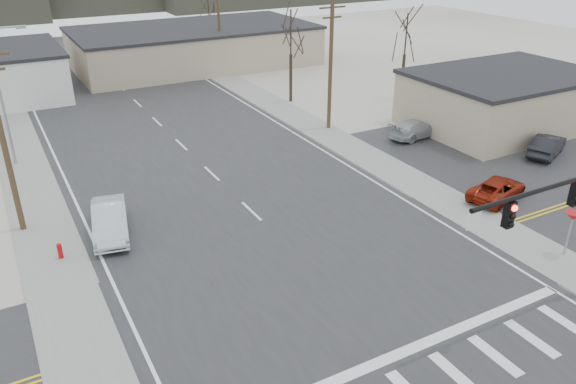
# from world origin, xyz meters

# --- Properties ---
(ground) EXTENTS (140.00, 140.00, 0.00)m
(ground) POSITION_xyz_m (0.00, 0.00, 0.00)
(ground) COLOR silver
(ground) RESTS_ON ground
(main_road) EXTENTS (18.00, 110.00, 0.05)m
(main_road) POSITION_xyz_m (0.00, 15.00, 0.02)
(main_road) COLOR #262629
(main_road) RESTS_ON ground
(cross_road) EXTENTS (90.00, 10.00, 0.04)m
(cross_road) POSITION_xyz_m (0.00, 0.00, 0.02)
(cross_road) COLOR #262629
(cross_road) RESTS_ON ground
(parking_lot) EXTENTS (18.00, 20.00, 0.03)m
(parking_lot) POSITION_xyz_m (20.00, 6.00, 0.02)
(parking_lot) COLOR #262629
(parking_lot) RESTS_ON ground
(sidewalk_left) EXTENTS (3.00, 90.00, 0.06)m
(sidewalk_left) POSITION_xyz_m (-10.60, 20.00, 0.03)
(sidewalk_left) COLOR gray
(sidewalk_left) RESTS_ON ground
(sidewalk_right) EXTENTS (3.00, 90.00, 0.06)m
(sidewalk_right) POSITION_xyz_m (10.60, 20.00, 0.03)
(sidewalk_right) COLOR gray
(sidewalk_right) RESTS_ON ground
(fire_hydrant) EXTENTS (0.24, 0.24, 0.87)m
(fire_hydrant) POSITION_xyz_m (-10.20, 8.00, 0.45)
(fire_hydrant) COLOR #A50C0C
(fire_hydrant) RESTS_ON ground
(yield_sign) EXTENTS (0.80, 0.80, 2.35)m
(yield_sign) POSITION_xyz_m (11.50, -3.50, 2.07)
(yield_sign) COLOR gray
(yield_sign) RESTS_ON ground
(building_right_far) EXTENTS (26.30, 14.30, 4.30)m
(building_right_far) POSITION_xyz_m (10.00, 44.00, 2.15)
(building_right_far) COLOR tan
(building_right_far) RESTS_ON ground
(building_lot) EXTENTS (14.30, 10.30, 4.30)m
(building_lot) POSITION_xyz_m (24.00, 12.00, 2.16)
(building_lot) COLOR tan
(building_lot) RESTS_ON ground
(upole_left_b) EXTENTS (2.20, 0.30, 10.00)m
(upole_left_b) POSITION_xyz_m (-11.50, 12.00, 5.22)
(upole_left_b) COLOR #4D3923
(upole_left_b) RESTS_ON ground
(upole_right_a) EXTENTS (2.20, 0.30, 10.00)m
(upole_right_a) POSITION_xyz_m (11.50, 18.00, 5.22)
(upole_right_a) COLOR #4D3923
(upole_right_a) RESTS_ON ground
(upole_right_b) EXTENTS (2.20, 0.30, 10.00)m
(upole_right_b) POSITION_xyz_m (11.50, 40.00, 5.22)
(upole_right_b) COLOR #4D3923
(upole_right_b) RESTS_ON ground
(streetlight_main) EXTENTS (2.40, 0.25, 9.00)m
(streetlight_main) POSITION_xyz_m (-10.80, 22.00, 5.09)
(streetlight_main) COLOR gray
(streetlight_main) RESTS_ON ground
(tree_right_mid) EXTENTS (3.74, 3.74, 8.33)m
(tree_right_mid) POSITION_xyz_m (12.50, 26.00, 5.93)
(tree_right_mid) COLOR #332A1F
(tree_right_mid) RESTS_ON ground
(tree_right_far) EXTENTS (3.52, 3.52, 7.84)m
(tree_right_far) POSITION_xyz_m (15.00, 52.00, 5.58)
(tree_right_far) COLOR #332A1F
(tree_right_far) RESTS_ON ground
(tree_lot) EXTENTS (3.52, 3.52, 7.84)m
(tree_lot) POSITION_xyz_m (22.00, 22.00, 5.58)
(tree_lot) COLOR #332A1F
(tree_lot) RESTS_ON ground
(sedan_crossing) EXTENTS (2.61, 5.10, 1.60)m
(sedan_crossing) POSITION_xyz_m (-7.50, 9.19, 0.85)
(sedan_crossing) COLOR #B6BDC2
(sedan_crossing) RESTS_ON main_road
(car_far_a) EXTENTS (4.33, 5.97, 1.61)m
(car_far_a) POSITION_xyz_m (5.17, 42.53, 0.85)
(car_far_a) COLOR black
(car_far_a) RESTS_ON main_road
(car_far_b) EXTENTS (2.74, 3.83, 1.21)m
(car_far_b) POSITION_xyz_m (-3.63, 58.00, 0.65)
(car_far_b) COLOR black
(car_far_b) RESTS_ON main_road
(car_parked_red) EXTENTS (4.73, 3.12, 1.21)m
(car_parked_red) POSITION_xyz_m (13.34, 2.54, 0.64)
(car_parked_red) COLOR maroon
(car_parked_red) RESTS_ON parking_lot
(car_parked_dark_b) EXTENTS (4.65, 3.18, 1.45)m
(car_parked_dark_b) POSITION_xyz_m (21.74, 5.81, 0.76)
(car_parked_dark_b) COLOR black
(car_parked_dark_b) RESTS_ON parking_lot
(car_parked_silver) EXTENTS (4.82, 2.44, 1.34)m
(car_parked_silver) POSITION_xyz_m (16.14, 13.00, 0.71)
(car_parked_silver) COLOR #9CA2A6
(car_parked_silver) RESTS_ON parking_lot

